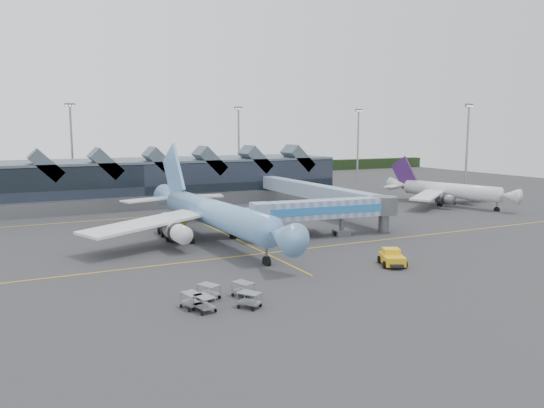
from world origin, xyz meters
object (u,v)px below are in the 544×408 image
regional_jet (447,190)px  jet_bridge (336,210)px  pushback_tug (392,258)px  fuel_truck (171,225)px  main_airliner (212,213)px

regional_jet → jet_bridge: (-39.11, -17.20, 0.78)m
pushback_tug → jet_bridge: bearing=102.6°
regional_jet → fuel_truck: (-61.70, -6.80, -1.44)m
regional_jet → jet_bridge: regional_jet is taller
jet_bridge → pushback_tug: (-3.68, -17.76, -3.19)m
main_airliner → jet_bridge: bearing=-18.8°
jet_bridge → fuel_truck: (-22.59, 10.40, -2.22)m
main_airliner → regional_jet: size_ratio=1.48×
jet_bridge → pushback_tug: size_ratio=5.01×
regional_jet → main_airliner: bearing=177.3°
regional_jet → pushback_tug: regional_jet is taller
fuel_truck → pushback_tug: fuel_truck is taller
jet_bridge → pushback_tug: jet_bridge is taller
main_airliner → regional_jet: main_airliner is taller
fuel_truck → pushback_tug: size_ratio=2.05×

